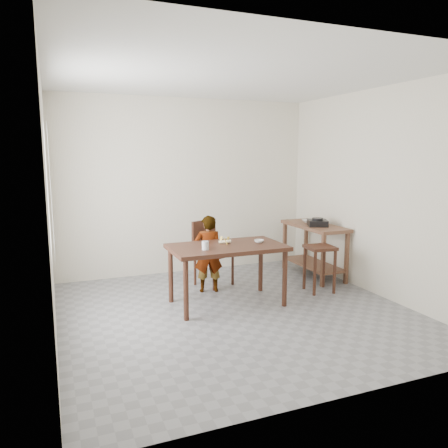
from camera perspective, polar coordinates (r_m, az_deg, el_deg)
name	(u,v)px	position (r m, az deg, el deg)	size (l,w,h in m)	color
floor	(236,313)	(5.30, 1.64, -11.60)	(4.00, 4.00, 0.04)	gray
ceiling	(238,74)	(5.03, 1.79, 19.00)	(4.00, 4.00, 0.04)	white
wall_back	(186,187)	(6.88, -5.03, 4.90)	(4.00, 0.04, 2.70)	#EDE5CF
wall_front	(349,226)	(3.25, 16.04, -0.27)	(4.00, 0.04, 2.70)	#EDE5CF
wall_left	(46,207)	(4.58, -22.19, 2.07)	(0.04, 4.00, 2.70)	#EDE5CF
wall_right	(378,193)	(6.08, 19.51, 3.83)	(0.04, 4.00, 2.70)	#EDE5CF
window_pane	(51,190)	(4.76, -21.69, 4.17)	(0.02, 1.10, 1.30)	white
dining_table	(227,275)	(5.44, 0.39, -6.67)	(1.40, 0.80, 0.75)	#3D1F14
prep_counter	(314,250)	(6.82, 11.64, -3.36)	(0.50, 1.20, 0.80)	brown
child	(208,254)	(5.90, -2.09, -3.91)	(0.38, 0.25, 1.05)	silver
dining_chair	(214,254)	(6.21, -1.34, -3.87)	(0.44, 0.44, 0.92)	#3D1F14
stool	(319,269)	(6.09, 12.35, -5.73)	(0.36, 0.36, 0.63)	#3D1F14
glass_tumbler	(205,245)	(5.11, -2.45, -2.81)	(0.08, 0.08, 0.10)	silver
small_bowl	(259,241)	(5.52, 4.60, -2.26)	(0.12, 0.12, 0.04)	silver
banana	(225,241)	(5.44, 0.11, -2.27)	(0.17, 0.12, 0.06)	#D8CC41
serving_bowl	(308,221)	(6.89, 10.97, 0.37)	(0.19, 0.19, 0.05)	silver
gas_burner	(318,223)	(6.60, 12.12, 0.14)	(0.28, 0.28, 0.09)	black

